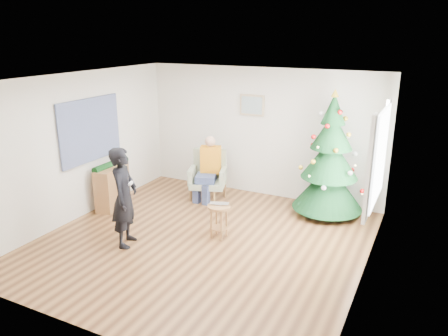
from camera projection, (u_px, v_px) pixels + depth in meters
The scene contains 19 objects.
floor at pixel (202, 242), 7.08m from camera, with size 5.00×5.00×0.00m, color brown.
ceiling at pixel (199, 79), 6.30m from camera, with size 5.00×5.00×0.00m, color white.
wall_back at pixel (261, 133), 8.82m from camera, with size 5.00×5.00×0.00m, color silver.
wall_front at pixel (84, 228), 4.55m from camera, with size 5.00×5.00×0.00m, color silver.
wall_left at pixel (78, 147), 7.75m from camera, with size 5.00×5.00×0.00m, color silver.
wall_right at pixel (370, 191), 5.63m from camera, with size 5.00×5.00×0.00m, color silver.
window_panel at pixel (380, 156), 6.43m from camera, with size 0.04×1.30×1.40m, color white.
curtains at pixel (378, 156), 6.45m from camera, with size 0.05×1.75×1.50m.
christmas_tree at pixel (330, 160), 7.87m from camera, with size 1.28×1.28×2.32m.
stool at pixel (219, 221), 7.15m from camera, with size 0.38×0.38×0.56m.
laptop at pixel (219, 205), 7.07m from camera, with size 0.31×0.20×0.02m, color silver.
armchair at pixel (208, 181), 8.83m from camera, with size 0.86×0.84×0.98m.
seated_person at pixel (208, 168), 8.69m from camera, with size 0.49×0.64×1.29m.
standing_man at pixel (124, 197), 6.78m from camera, with size 0.58×0.38×1.60m, color black.
game_controller at pixel (131, 183), 6.60m from camera, with size 0.04×0.13×0.04m, color white.
console at pixel (112, 185), 8.47m from camera, with size 0.30×1.00×0.80m, color brown.
garland at pixel (111, 165), 8.35m from camera, with size 0.14×0.14×0.90m, color black.
tapestry at pixel (90, 130), 7.91m from camera, with size 0.03×1.50×1.15m, color black.
framed_picture at pixel (252, 105), 8.71m from camera, with size 0.52×0.05×0.42m.
Camera 1 is at (3.16, -5.57, 3.27)m, focal length 35.00 mm.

